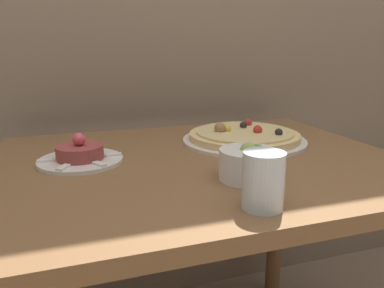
% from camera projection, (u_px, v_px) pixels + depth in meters
% --- Properties ---
extents(dining_table, '(1.03, 0.81, 0.75)m').
position_uv_depth(dining_table, '(200.00, 200.00, 0.99)').
color(dining_table, brown).
rests_on(dining_table, ground_plane).
extents(pizza_plate, '(0.37, 0.37, 0.06)m').
position_uv_depth(pizza_plate, '(244.00, 137.00, 1.12)').
color(pizza_plate, silver).
rests_on(pizza_plate, dining_table).
extents(tartare_plate, '(0.21, 0.21, 0.08)m').
position_uv_depth(tartare_plate, '(80.00, 156.00, 0.92)').
color(tartare_plate, silver).
rests_on(tartare_plate, dining_table).
extents(small_bowl, '(0.12, 0.12, 0.08)m').
position_uv_depth(small_bowl, '(248.00, 163.00, 0.80)').
color(small_bowl, white).
rests_on(small_bowl, dining_table).
extents(drinking_glass, '(0.07, 0.07, 0.10)m').
position_uv_depth(drinking_glass, '(261.00, 181.00, 0.65)').
color(drinking_glass, silver).
rests_on(drinking_glass, dining_table).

